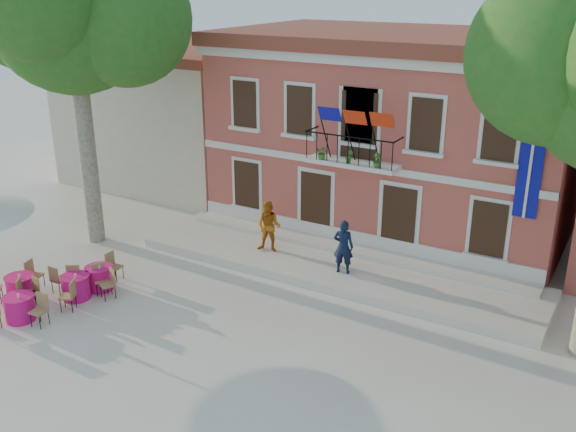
# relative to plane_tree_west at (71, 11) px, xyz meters

# --- Properties ---
(ground) EXTENTS (90.00, 90.00, 0.00)m
(ground) POSITION_rel_plane_tree_west_xyz_m (7.03, -2.26, -8.32)
(ground) COLOR beige
(ground) RESTS_ON ground
(main_building) EXTENTS (13.50, 9.59, 7.50)m
(main_building) POSITION_rel_plane_tree_west_xyz_m (9.03, 7.72, -4.54)
(main_building) COLOR #C5474C
(main_building) RESTS_ON ground
(neighbor_west) EXTENTS (9.40, 9.40, 6.40)m
(neighbor_west) POSITION_rel_plane_tree_west_xyz_m (-2.47, 8.74, -5.10)
(neighbor_west) COLOR beige
(neighbor_west) RESTS_ON ground
(terrace) EXTENTS (14.00, 3.40, 0.30)m
(terrace) POSITION_rel_plane_tree_west_xyz_m (9.03, 2.14, -8.17)
(terrace) COLOR silver
(terrace) RESTS_ON ground
(plane_tree_west) EXTENTS (5.73, 5.73, 11.25)m
(plane_tree_west) POSITION_rel_plane_tree_west_xyz_m (0.00, 0.00, 0.00)
(plane_tree_west) COLOR #A59E84
(plane_tree_west) RESTS_ON ground
(pedestrian_navy) EXTENTS (0.74, 0.57, 1.81)m
(pedestrian_navy) POSITION_rel_plane_tree_west_xyz_m (9.58, 1.57, -7.11)
(pedestrian_navy) COLOR black
(pedestrian_navy) RESTS_ON terrace
(pedestrian_orange) EXTENTS (1.02, 0.87, 1.83)m
(pedestrian_orange) POSITION_rel_plane_tree_west_xyz_m (6.58, 1.83, -7.10)
(pedestrian_orange) COLOR #BE6616
(pedestrian_orange) RESTS_ON terrace
(cafe_table_0) EXTENTS (1.81, 1.81, 0.95)m
(cafe_table_0) POSITION_rel_plane_tree_west_xyz_m (1.54, -4.62, -7.89)
(cafe_table_0) COLOR #E41585
(cafe_table_0) RESTS_ON ground
(cafe_table_1) EXTENTS (1.70, 1.86, 0.95)m
(cafe_table_1) POSITION_rel_plane_tree_west_xyz_m (2.62, -5.51, -7.89)
(cafe_table_1) COLOR #E41585
(cafe_table_1) RESTS_ON ground
(cafe_table_3) EXTENTS (1.64, 1.87, 0.95)m
(cafe_table_3) POSITION_rel_plane_tree_west_xyz_m (2.99, -3.73, -7.89)
(cafe_table_3) COLOR #E41585
(cafe_table_3) RESTS_ON ground
(cafe_table_4) EXTENTS (1.87, 1.69, 0.95)m
(cafe_table_4) POSITION_rel_plane_tree_west_xyz_m (3.15, -2.90, -7.89)
(cafe_table_4) COLOR #E41585
(cafe_table_4) RESTS_ON ground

